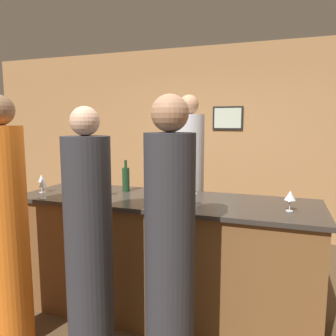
{
  "coord_description": "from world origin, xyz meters",
  "views": [
    {
      "loc": [
        0.93,
        -2.57,
        1.67
      ],
      "look_at": [
        0.0,
        0.1,
        1.29
      ],
      "focal_mm": 35.0,
      "sensor_mm": 36.0,
      "label": 1
    }
  ],
  "objects_px": {
    "guest_1": "(170,255)",
    "wine_bottle_0": "(126,179)",
    "guest_0": "(7,231)",
    "guest_2": "(89,247)",
    "bartender": "(188,194)"
  },
  "relations": [
    {
      "from": "guest_0",
      "to": "wine_bottle_0",
      "type": "xyz_separation_m",
      "value": [
        0.53,
        0.91,
        0.27
      ]
    },
    {
      "from": "bartender",
      "to": "guest_1",
      "type": "relative_size",
      "value": 1.07
    },
    {
      "from": "guest_1",
      "to": "wine_bottle_0",
      "type": "relative_size",
      "value": 6.18
    },
    {
      "from": "bartender",
      "to": "guest_1",
      "type": "height_order",
      "value": "bartender"
    },
    {
      "from": "guest_1",
      "to": "guest_2",
      "type": "height_order",
      "value": "guest_1"
    },
    {
      "from": "guest_0",
      "to": "bartender",
      "type": "bearing_deg",
      "value": 56.97
    },
    {
      "from": "guest_1",
      "to": "guest_0",
      "type": "bearing_deg",
      "value": -179.99
    },
    {
      "from": "wine_bottle_0",
      "to": "guest_2",
      "type": "bearing_deg",
      "value": -79.99
    },
    {
      "from": "guest_1",
      "to": "bartender",
      "type": "bearing_deg",
      "value": 101.47
    },
    {
      "from": "guest_0",
      "to": "wine_bottle_0",
      "type": "distance_m",
      "value": 1.09
    },
    {
      "from": "bartender",
      "to": "wine_bottle_0",
      "type": "bearing_deg",
      "value": 52.44
    },
    {
      "from": "guest_0",
      "to": "guest_2",
      "type": "xyz_separation_m",
      "value": [
        0.68,
        0.03,
        -0.05
      ]
    },
    {
      "from": "guest_0",
      "to": "guest_1",
      "type": "distance_m",
      "value": 1.27
    },
    {
      "from": "guest_0",
      "to": "guest_1",
      "type": "height_order",
      "value": "guest_0"
    },
    {
      "from": "guest_2",
      "to": "bartender",
      "type": "bearing_deg",
      "value": 78.87
    }
  ]
}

